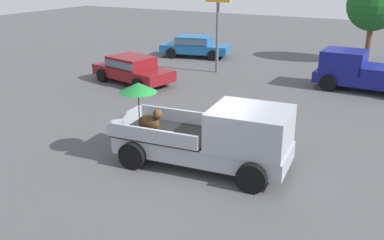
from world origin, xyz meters
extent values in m
plane|color=#4C4C4F|center=(0.00, 0.00, 0.00)|extent=(80.00, 80.00, 0.00)
cylinder|color=black|center=(1.65, 1.15, 0.40)|extent=(0.82, 0.36, 0.80)
cylinder|color=black|center=(1.84, -0.80, 0.40)|extent=(0.82, 0.36, 0.80)
cylinder|color=black|center=(-1.84, 0.80, 0.40)|extent=(0.82, 0.36, 0.80)
cylinder|color=black|center=(-1.65, -1.15, 0.40)|extent=(0.82, 0.36, 0.80)
cube|color=#9EA3AD|center=(0.00, 0.00, 0.57)|extent=(5.15, 2.28, 0.50)
cube|color=#9EA3AD|center=(1.39, 0.14, 1.36)|extent=(2.27, 2.06, 1.08)
cube|color=#4C606B|center=(2.39, 0.24, 1.56)|extent=(0.23, 1.72, 0.64)
cube|color=black|center=(-1.14, -0.11, 0.85)|extent=(2.97, 2.11, 0.06)
cube|color=#9EA3AD|center=(-1.23, 0.80, 1.08)|extent=(2.80, 0.37, 0.40)
cube|color=#9EA3AD|center=(-1.05, -1.03, 1.08)|extent=(2.80, 0.37, 0.40)
cube|color=#9EA3AD|center=(-2.49, -0.25, 1.08)|extent=(0.28, 1.84, 0.40)
ellipsoid|color=#472D19|center=(-1.58, -0.36, 1.14)|extent=(0.71, 0.39, 0.52)
sphere|color=#472D19|center=(-1.28, -0.33, 1.46)|extent=(0.31, 0.31, 0.28)
cone|color=#472D19|center=(-1.29, -0.25, 1.60)|extent=(0.10, 0.10, 0.12)
cone|color=#472D19|center=(-1.27, -0.41, 1.60)|extent=(0.10, 0.10, 0.12)
cylinder|color=black|center=(-1.83, -0.49, 1.51)|extent=(0.03, 0.03, 1.25)
cone|color=#19722D|center=(-1.83, -0.49, 2.23)|extent=(1.20, 1.20, 0.28)
cylinder|color=black|center=(1.53, 9.84, 0.38)|extent=(0.77, 0.28, 0.76)
cylinder|color=black|center=(1.59, 11.74, 0.38)|extent=(0.77, 0.28, 0.76)
cube|color=navy|center=(3.15, 10.74, 0.55)|extent=(4.85, 1.95, 0.50)
cube|color=navy|center=(1.96, 10.78, 1.30)|extent=(1.96, 1.86, 1.00)
cylinder|color=black|center=(-6.57, 15.09, 0.33)|extent=(0.69, 0.36, 0.66)
cylinder|color=black|center=(-6.17, 13.37, 0.33)|extent=(0.69, 0.36, 0.66)
cylinder|color=black|center=(-9.20, 14.47, 0.33)|extent=(0.69, 0.36, 0.66)
cylinder|color=black|center=(-8.80, 12.76, 0.33)|extent=(0.69, 0.36, 0.66)
cube|color=#195999|center=(-7.68, 13.92, 0.55)|extent=(4.59, 2.69, 0.52)
cube|color=#195999|center=(-7.78, 13.90, 1.05)|extent=(2.41, 2.04, 0.56)
cube|color=#4C606B|center=(-7.78, 13.90, 1.05)|extent=(2.37, 2.10, 0.32)
cylinder|color=black|center=(-5.79, 7.21, 0.33)|extent=(0.69, 0.36, 0.66)
cylinder|color=black|center=(-6.18, 5.50, 0.33)|extent=(0.69, 0.36, 0.66)
cylinder|color=black|center=(-8.42, 7.81, 0.33)|extent=(0.69, 0.36, 0.66)
cylinder|color=black|center=(-8.81, 6.10, 0.33)|extent=(0.69, 0.36, 0.66)
cube|color=maroon|center=(-7.30, 6.66, 0.55)|extent=(4.58, 2.68, 0.52)
cube|color=maroon|center=(-7.40, 6.68, 1.05)|extent=(2.40, 2.03, 0.56)
cube|color=#4C606B|center=(-7.40, 6.68, 1.05)|extent=(2.36, 2.09, 0.32)
cylinder|color=#59595B|center=(-4.64, 10.75, 1.87)|extent=(0.16, 0.16, 3.74)
cylinder|color=brown|center=(2.21, 17.46, 1.17)|extent=(0.32, 0.32, 2.34)
sphere|color=#19561E|center=(2.21, 17.46, 3.42)|extent=(3.07, 3.07, 3.07)
camera|label=1|loc=(5.15, -10.06, 5.48)|focal=39.81mm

